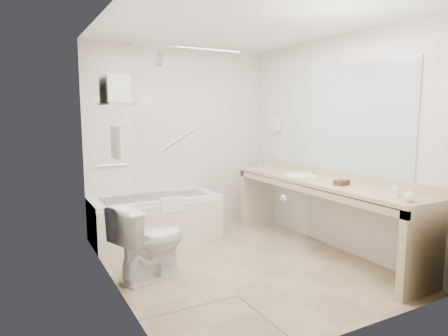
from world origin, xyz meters
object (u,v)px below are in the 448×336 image
toilet (150,241)px  amenity_basket (342,183)px  vanity_counter (320,198)px  water_bottle_left (301,169)px  bathtub (156,217)px

toilet → amenity_basket: 2.09m
vanity_counter → toilet: size_ratio=3.58×
toilet → water_bottle_left: 2.08m
vanity_counter → water_bottle_left: size_ratio=15.68×
water_bottle_left → toilet: bearing=-175.2°
toilet → water_bottle_left: bearing=-106.1°
vanity_counter → toilet: 2.00m
bathtub → water_bottle_left: 1.96m
bathtub → water_bottle_left: bearing=-33.2°
vanity_counter → toilet: vanity_counter is taller
water_bottle_left → amenity_basket: bearing=-94.0°
bathtub → vanity_counter: 2.09m
amenity_basket → toilet: bearing=163.7°
bathtub → amenity_basket: size_ratio=10.13×
vanity_counter → amenity_basket: bearing=-95.3°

